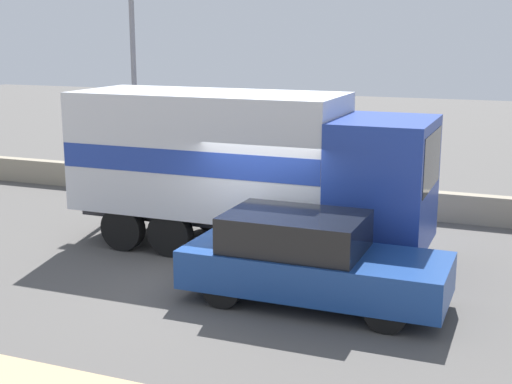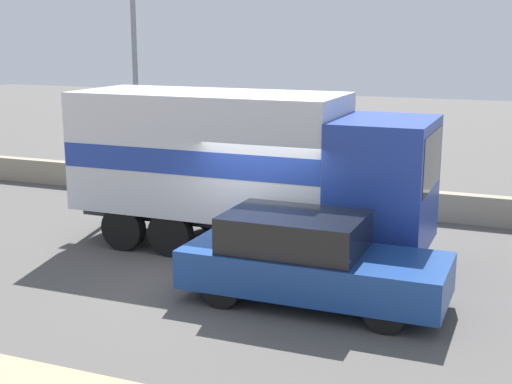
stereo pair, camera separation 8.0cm
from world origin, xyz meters
name	(u,v)px [view 2 (the right image)]	position (x,y,z in m)	size (l,w,h in m)	color
ground_plane	(244,284)	(0.00, 0.00, 0.00)	(80.00, 80.00, 0.00)	#514F4C
stone_wall_backdrop	(334,197)	(0.00, 6.10, 0.36)	(60.00, 0.35, 0.72)	gray
street_lamp	(135,74)	(-5.32, 5.10, 3.50)	(0.56, 0.28, 5.93)	slate
box_truck	(243,162)	(-0.88, 2.06, 1.92)	(7.61, 2.47, 3.37)	navy
car_hatchback	(308,260)	(1.40, -0.44, 0.78)	(4.54, 1.78, 1.57)	navy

